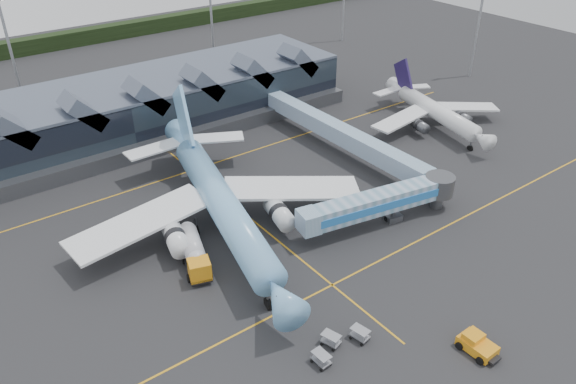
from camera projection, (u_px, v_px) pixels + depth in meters
ground at (293, 253)px, 74.03m from camera, size 260.00×260.00×0.00m
taxi_stripes at (251, 219)px, 80.90m from camera, size 120.00×60.00×0.01m
tree_line_far at (44, 44)px, 148.59m from camera, size 260.00×4.00×4.00m
terminal at (113, 113)px, 101.47m from camera, size 90.00×22.25×12.52m
light_masts at (196, 30)px, 121.42m from camera, size 132.40×42.56×22.45m
main_airliner at (219, 199)px, 76.86m from camera, size 41.04×47.98×15.55m
regional_jet at (434, 110)px, 106.78m from camera, size 27.20×30.19×10.44m
jet_bridge at (388, 200)px, 78.54m from camera, size 24.91×7.89×5.29m
fuel_truck at (193, 250)px, 71.29m from camera, size 5.44×10.47×3.52m
pushback_tug at (477, 345)px, 59.07m from camera, size 2.89×4.47×1.94m
baggage_carts at (338, 343)px, 59.32m from camera, size 7.05×3.60×1.40m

